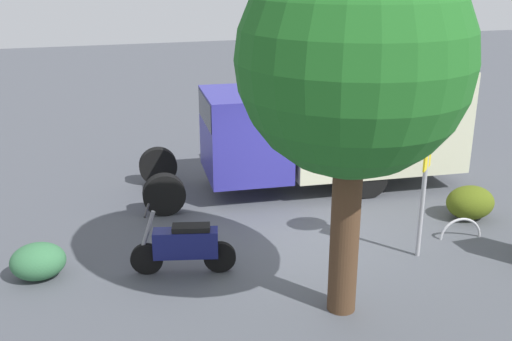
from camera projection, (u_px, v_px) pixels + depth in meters
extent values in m
plane|color=#494C54|center=(302.00, 244.00, 11.55)|extent=(60.00, 60.00, 0.00)
cylinder|color=black|center=(339.00, 153.00, 15.44)|extent=(0.92, 0.31, 0.90)
cylinder|color=black|center=(368.00, 178.00, 13.69)|extent=(0.92, 0.31, 0.90)
cylinder|color=black|center=(158.00, 166.00, 14.51)|extent=(0.92, 0.31, 0.90)
cylinder|color=black|center=(164.00, 195.00, 12.76)|extent=(0.92, 0.31, 0.90)
cube|color=beige|center=(371.00, 117.00, 14.26)|extent=(4.22, 2.48, 2.33)
cube|color=#322F95|center=(245.00, 134.00, 13.71)|extent=(1.94, 2.22, 1.90)
cube|color=black|center=(245.00, 108.00, 13.52)|extent=(1.95, 2.06, 0.60)
cylinder|color=black|center=(147.00, 259.00, 10.39)|extent=(0.57, 0.22, 0.56)
cylinder|color=black|center=(220.00, 257.00, 10.45)|extent=(0.57, 0.22, 0.56)
cube|color=navy|center=(186.00, 243.00, 10.33)|extent=(1.14, 0.56, 0.48)
cube|color=black|center=(191.00, 229.00, 10.25)|extent=(0.69, 0.42, 0.12)
cylinder|color=slate|center=(148.00, 230.00, 10.21)|extent=(0.29, 0.13, 0.69)
cylinder|color=black|center=(147.00, 211.00, 10.09)|extent=(0.16, 0.54, 0.04)
cylinder|color=#9E9EA3|center=(424.00, 186.00, 10.66)|extent=(0.08, 0.08, 2.74)
cylinder|color=red|center=(431.00, 121.00, 10.25)|extent=(0.71, 0.32, 0.76)
cube|color=yellow|center=(427.00, 157.00, 10.46)|extent=(0.33, 0.33, 0.44)
cylinder|color=#47301E|center=(345.00, 229.00, 8.98)|extent=(0.44, 0.44, 2.72)
sphere|color=#1C5C1E|center=(354.00, 60.00, 8.16)|extent=(3.25, 3.25, 3.25)
torus|color=#B7B7BC|center=(460.00, 238.00, 11.81)|extent=(0.85, 0.16, 0.85)
ellipsoid|color=#346C42|center=(38.00, 261.00, 10.23)|extent=(0.92, 0.75, 0.63)
ellipsoid|color=#4B5A15|center=(470.00, 202.00, 12.61)|extent=(1.02, 0.84, 0.70)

